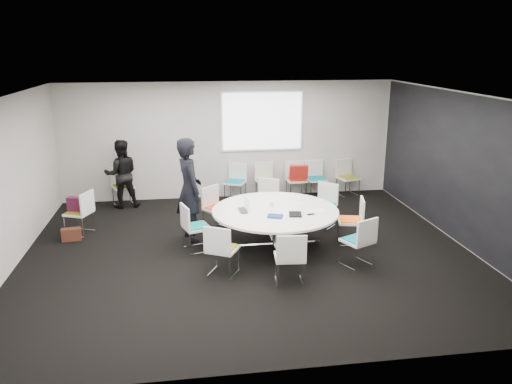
{
  "coord_description": "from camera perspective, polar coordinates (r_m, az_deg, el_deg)",
  "views": [
    {
      "loc": [
        -1.08,
        -8.35,
        3.61
      ],
      "look_at": [
        0.2,
        0.4,
        1.0
      ],
      "focal_mm": 35.0,
      "sensor_mm": 36.0,
      "label": 1
    }
  ],
  "objects": [
    {
      "name": "laptop",
      "position": [
        9.02,
        -1.21,
        -2.09
      ],
      "size": [
        0.24,
        0.35,
        0.03
      ],
      "primitive_type": "imported",
      "rotation": [
        0.0,
        0.0,
        1.68
      ],
      "color": "#333338",
      "rests_on": "conference_table"
    },
    {
      "name": "chair_ring_a",
      "position": [
        9.59,
        10.74,
        -4.19
      ],
      "size": [
        0.54,
        0.55,
        0.88
      ],
      "rotation": [
        0.0,
        0.0,
        1.34
      ],
      "color": "silver",
      "rests_on": "ground"
    },
    {
      "name": "chair_ring_f",
      "position": [
        8.19,
        -3.86,
        -7.63
      ],
      "size": [
        0.61,
        0.61,
        0.88
      ],
      "rotation": [
        0.0,
        0.0,
        5.8
      ],
      "color": "silver",
      "rests_on": "ground"
    },
    {
      "name": "chair_ring_g",
      "position": [
        7.89,
        3.86,
        -8.58
      ],
      "size": [
        0.5,
        0.49,
        0.88
      ],
      "rotation": [
        0.0,
        0.0,
        6.19
      ],
      "color": "silver",
      "rests_on": "ground"
    },
    {
      "name": "conference_table",
      "position": [
        9.15,
        2.2,
        -3.11
      ],
      "size": [
        2.3,
        2.3,
        0.73
      ],
      "color": "silver",
      "rests_on": "ground"
    },
    {
      "name": "tablet_folio",
      "position": [
        8.71,
        2.2,
        -2.77
      ],
      "size": [
        0.31,
        0.28,
        0.03
      ],
      "primitive_type": "cube",
      "rotation": [
        0.0,
        0.0,
        -0.35
      ],
      "color": "navy",
      "rests_on": "conference_table"
    },
    {
      "name": "chair_back_d",
      "position": [
        12.4,
        6.86,
        0.73
      ],
      "size": [
        0.49,
        0.48,
        0.88
      ],
      "rotation": [
        0.0,
        0.0,
        3.21
      ],
      "color": "silver",
      "rests_on": "ground"
    },
    {
      "name": "person_main",
      "position": [
        9.48,
        -7.64,
        0.26
      ],
      "size": [
        0.66,
        0.83,
        1.98
      ],
      "primitive_type": "imported",
      "rotation": [
        0.0,
        0.0,
        1.86
      ],
      "color": "black",
      "rests_on": "ground"
    },
    {
      "name": "projection_screen",
      "position": [
        12.08,
        0.72,
        8.07
      ],
      "size": [
        1.9,
        0.03,
        1.35
      ],
      "primitive_type": "cube",
      "color": "white",
      "rests_on": "room_shell"
    },
    {
      "name": "papers_right",
      "position": [
        9.44,
        4.63,
        -1.36
      ],
      "size": [
        0.35,
        0.29,
        0.0
      ],
      "primitive_type": "cube",
      "rotation": [
        0.0,
        0.0,
        0.32
      ],
      "color": "white",
      "rests_on": "conference_table"
    },
    {
      "name": "notebook_black",
      "position": [
        8.84,
        4.51,
        -2.55
      ],
      "size": [
        0.27,
        0.33,
        0.02
      ],
      "primitive_type": "cube",
      "rotation": [
        0.0,
        0.0,
        -0.18
      ],
      "color": "black",
      "rests_on": "conference_table"
    },
    {
      "name": "red_jacket",
      "position": [
        11.94,
        4.9,
        2.29
      ],
      "size": [
        0.45,
        0.2,
        0.36
      ],
      "primitive_type": "cube",
      "rotation": [
        0.17,
        0.0,
        -0.1
      ],
      "color": "#B11E15",
      "rests_on": "chair_back_c"
    },
    {
      "name": "chair_person_back",
      "position": [
        12.07,
        -14.89,
        -0.15
      ],
      "size": [
        0.6,
        0.59,
        0.88
      ],
      "rotation": [
        0.0,
        0.0,
        3.54
      ],
      "color": "silver",
      "rests_on": "ground"
    },
    {
      "name": "cup",
      "position": [
        9.26,
        1.75,
        -1.39
      ],
      "size": [
        0.08,
        0.08,
        0.09
      ],
      "primitive_type": "cylinder",
      "color": "white",
      "rests_on": "conference_table"
    },
    {
      "name": "phone",
      "position": [
        8.88,
        6.29,
        -2.54
      ],
      "size": [
        0.16,
        0.11,
        0.01
      ],
      "primitive_type": "cube",
      "rotation": [
        0.0,
        0.0,
        0.32
      ],
      "color": "black",
      "rests_on": "conference_table"
    },
    {
      "name": "chair_ring_b",
      "position": [
        10.39,
        7.67,
        -2.42
      ],
      "size": [
        0.64,
        0.64,
        0.88
      ],
      "rotation": [
        0.0,
        0.0,
        2.39
      ],
      "color": "silver",
      "rests_on": "ground"
    },
    {
      "name": "chair_spare_left",
      "position": [
        10.46,
        -19.44,
        -3.12
      ],
      "size": [
        0.59,
        0.6,
        0.88
      ],
      "rotation": [
        0.0,
        0.0,
        1.18
      ],
      "color": "silver",
      "rests_on": "ground"
    },
    {
      "name": "chair_ring_c",
      "position": [
        10.62,
        1.2,
        -1.85
      ],
      "size": [
        0.6,
        0.6,
        0.88
      ],
      "rotation": [
        0.0,
        0.0,
        2.72
      ],
      "color": "silver",
      "rests_on": "ground"
    },
    {
      "name": "chair_back_b",
      "position": [
        12.11,
        1.2,
        0.46
      ],
      "size": [
        0.54,
        0.53,
        0.88
      ],
      "rotation": [
        0.0,
        0.0,
        3.34
      ],
      "color": "silver",
      "rests_on": "ground"
    },
    {
      "name": "papers_front",
      "position": [
        9.08,
        6.96,
        -2.16
      ],
      "size": [
        0.32,
        0.23,
        0.0
      ],
      "primitive_type": "cube",
      "rotation": [
        0.0,
        0.0,
        0.08
      ],
      "color": "white",
      "rests_on": "conference_table"
    },
    {
      "name": "chair_back_e",
      "position": [
        12.63,
        10.42,
        0.87
      ],
      "size": [
        0.56,
        0.55,
        0.88
      ],
      "rotation": [
        0.0,
        0.0,
        3.41
      ],
      "color": "silver",
      "rests_on": "ground"
    },
    {
      "name": "laptop_lid",
      "position": [
        9.08,
        -1.1,
        -1.19
      ],
      "size": [
        0.06,
        0.3,
        0.22
      ],
      "primitive_type": "cube",
      "rotation": [
        0.0,
        0.0,
        1.72
      ],
      "color": "silver",
      "rests_on": "conference_table"
    },
    {
      "name": "chair_ring_e",
      "position": [
        9.17,
        -6.86,
        -5.0
      ],
      "size": [
        0.57,
        0.57,
        0.88
      ],
      "rotation": [
        0.0,
        0.0,
        5.02
      ],
      "color": "silver",
      "rests_on": "ground"
    },
    {
      "name": "room_shell",
      "position": [
        8.71,
        -0.31,
        1.76
      ],
      "size": [
        8.08,
        7.08,
        2.88
      ],
      "color": "black",
      "rests_on": "ground"
    },
    {
      "name": "chair_ring_d",
      "position": [
        10.13,
        -4.48,
        -2.83
      ],
      "size": [
        0.64,
        0.64,
        0.88
      ],
      "rotation": [
        0.0,
        0.0,
        3.83
      ],
      "color": "silver",
      "rests_on": "ground"
    },
    {
      "name": "person_back",
      "position": [
        11.78,
        -15.13,
        2.01
      ],
      "size": [
        0.85,
        0.71,
        1.57
      ],
      "primitive_type": "imported",
      "rotation": [
        0.0,
        0.0,
        3.3
      ],
      "color": "black",
      "rests_on": "ground"
    },
    {
      "name": "maroon_bag",
      "position": [
        10.36,
        -19.69,
        -1.31
      ],
      "size": [
        0.42,
        0.24,
        0.28
      ],
      "primitive_type": "cube",
      "rotation": [
        0.0,
        0.0,
        -0.28
      ],
      "color": "#461229",
      "rests_on": "chair_spare_left"
    },
    {
      "name": "brown_bag",
      "position": [
        10.24,
        -20.35,
        -4.56
      ],
      "size": [
        0.38,
        0.21,
        0.24
      ],
      "primitive_type": "cube",
      "rotation": [
        0.0,
        0.0,
        0.15
      ],
      "color": "#492417",
      "rests_on": "ground"
    },
    {
      "name": "chair_ring_h",
      "position": [
        8.67,
        11.52,
        -6.53
      ],
      "size": [
        0.61,
        0.6,
        0.88
      ],
      "rotation": [
        0.0,
        0.0,
        6.73
      ],
      "color": "silver",
      "rests_on": "ground"
    },
    {
      "name": "chair_back_c",
      "position": [
        12.27,
        4.61,
        0.62
      ],
      "size": [
        0.48,
        0.47,
        0.88
      ],
      "rotation": [
        0.0,
        0.0,
        3.19
      ],
      "color": "silver",
      "rests_on": "ground"
    },
    {
      "name": "chair_back_a",
      "position": [
        12.04,
        -2.36,
        0.36
      ],
      "size": [
        0.61,
        0.6,
        0.88
      ],
      "rotation": [
        0.0,
        0.0,
        2.71
      ],
      "color": "silver",
      "rests_on": "ground"
    }
  ]
}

